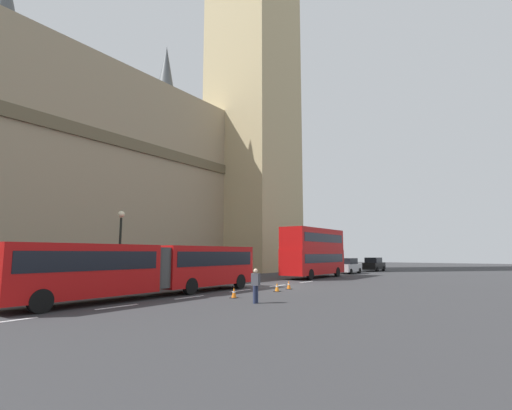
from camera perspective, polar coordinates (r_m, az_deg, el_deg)
ground_plane at (r=28.46m, az=2.46°, el=-12.25°), size 160.00×160.00×0.00m
lane_centre_marking at (r=23.60m, az=-5.92°, el=-13.23°), size 25.20×0.16×0.01m
clock_tower at (r=65.80m, az=-0.42°, el=28.27°), size 12.11×12.11×77.56m
articulated_bus at (r=22.58m, az=-15.48°, el=-8.85°), size 16.16×2.54×2.90m
double_decker_bus at (r=38.70m, az=8.75°, el=-6.85°), size 9.44×2.54×4.90m
sedan_lead at (r=47.40m, az=13.81°, el=-8.96°), size 4.40×1.86×1.85m
sedan_trailing at (r=54.93m, az=17.47°, el=-8.58°), size 4.40×1.86×1.85m
traffic_cone_west at (r=21.31m, az=-3.36°, el=-13.15°), size 0.36×0.36×0.58m
traffic_cone_middle at (r=24.78m, az=3.21°, el=-12.33°), size 0.36×0.36×0.58m
traffic_cone_east at (r=26.45m, az=5.00°, el=-11.99°), size 0.36×0.36×0.58m
street_lamp at (r=26.75m, az=-19.93°, el=-5.59°), size 0.44×0.44×5.27m
pedestrian_near_cones at (r=19.05m, az=-0.06°, el=-11.95°), size 0.36×0.42×1.69m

